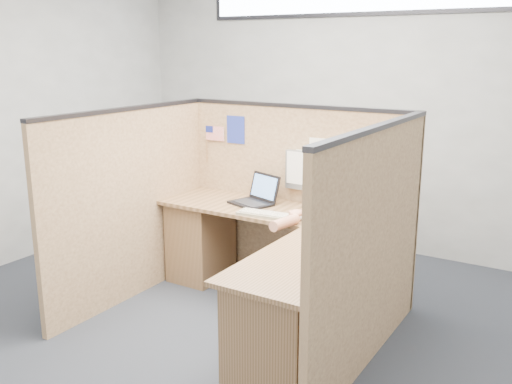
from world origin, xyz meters
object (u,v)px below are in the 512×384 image
Objects in this scene: l_desk at (271,270)px; mouse at (297,217)px; keyboard at (265,214)px; laptop at (255,196)px.

mouse reaches higher than l_desk.
keyboard is at bearing 131.93° from l_desk.
l_desk is 0.44m from mouse.
laptop is 3.49× the size of mouse.
laptop is 0.92× the size of keyboard.
mouse is (0.52, -0.24, -0.03)m from laptop.
keyboard is 0.26m from mouse.
laptop reaches higher than l_desk.
mouse is (0.25, 0.04, 0.01)m from keyboard.
l_desk is 4.49× the size of keyboard.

